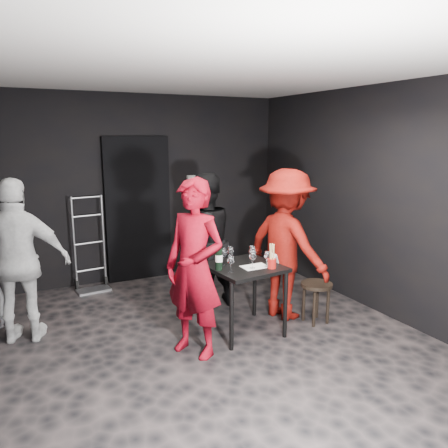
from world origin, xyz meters
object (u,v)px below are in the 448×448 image
tasting_table (244,274)px  server_red (194,254)px  woman_black (204,234)px  bystander_cream (18,250)px  man_maroon (287,233)px  wine_bottle (219,258)px  stool (316,291)px  breadstick_cup (272,256)px  hand_truck (92,273)px

tasting_table → server_red: size_ratio=0.37×
woman_black → bystander_cream: 2.04m
man_maroon → wine_bottle: bearing=84.1°
server_red → man_maroon: bearing=73.4°
stool → tasting_table: bearing=169.6°
woman_black → breadstick_cup: size_ratio=6.62×
woman_black → tasting_table: bearing=85.9°
hand_truck → stool: 3.09m
stool → bystander_cream: bearing=161.6°
hand_truck → server_red: bearing=-80.9°
breadstick_cup → woman_black: bearing=107.8°
server_red → woman_black: 1.16m
bystander_cream → woman_black: bearing=-161.7°
stool → server_red: (-1.51, -0.05, 0.63)m
server_red → wine_bottle: size_ratio=6.25×
hand_truck → tasting_table: (1.26, -2.10, 0.42)m
stool → man_maroon: 0.74m
hand_truck → bystander_cream: 1.71m
woman_black → wine_bottle: size_ratio=5.85×
stool → breadstick_cup: (-0.64, -0.05, 0.50)m
hand_truck → tasting_table: bearing=-64.5°
man_maroon → tasting_table: bearing=87.8°
tasting_table → stool: (0.85, -0.16, -0.27)m
server_red → bystander_cream: size_ratio=1.03×
man_maroon → breadstick_cup: (-0.42, -0.35, -0.14)m
server_red → bystander_cream: server_red is taller
woman_black → breadstick_cup: woman_black is taller
woman_black → hand_truck: bearing=-60.4°
man_maroon → breadstick_cup: man_maroon is taller
tasting_table → wine_bottle: wine_bottle is taller
stool → breadstick_cup: breadstick_cup is taller
stool → woman_black: 1.48m
hand_truck → bystander_cream: bearing=-131.1°
hand_truck → server_red: (0.60, -2.30, 0.77)m
server_red → breadstick_cup: size_ratio=7.08×
tasting_table → woman_black: bearing=98.0°
tasting_table → server_red: bearing=-163.0°
breadstick_cup → tasting_table: bearing=136.2°
man_maroon → stool: bearing=-160.2°
tasting_table → bystander_cream: bystander_cream is taller
tasting_table → bystander_cream: size_ratio=0.38×
hand_truck → woman_black: (1.14, -1.28, 0.71)m
woman_black → bystander_cream: size_ratio=0.96×
tasting_table → stool: tasting_table is taller
man_maroon → wine_bottle: 0.97m
tasting_table → breadstick_cup: bearing=-43.8°
stool → hand_truck: bearing=133.1°
hand_truck → man_maroon: (1.89, -1.95, 0.78)m
server_red → woman_black: bearing=120.1°
server_red → breadstick_cup: 0.88m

